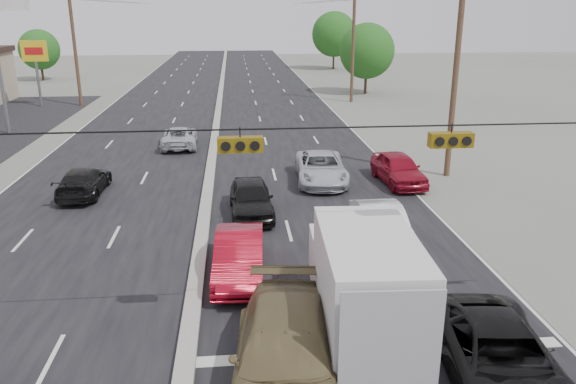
% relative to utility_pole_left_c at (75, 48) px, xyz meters
% --- Properties ---
extents(ground, '(200.00, 200.00, 0.00)m').
position_rel_utility_pole_left_c_xyz_m(ground, '(12.50, -40.00, -5.11)').
color(ground, '#606356').
rests_on(ground, ground).
extents(road_surface, '(20.00, 160.00, 0.02)m').
position_rel_utility_pole_left_c_xyz_m(road_surface, '(12.50, -10.00, -5.11)').
color(road_surface, black).
rests_on(road_surface, ground).
extents(center_median, '(0.50, 160.00, 0.20)m').
position_rel_utility_pole_left_c_xyz_m(center_median, '(12.50, -10.00, -5.01)').
color(center_median, gray).
rests_on(center_median, ground).
extents(utility_pole_left_c, '(1.60, 0.30, 10.00)m').
position_rel_utility_pole_left_c_xyz_m(utility_pole_left_c, '(0.00, 0.00, 0.00)').
color(utility_pole_left_c, '#422D1E').
rests_on(utility_pole_left_c, ground).
extents(utility_pole_right_b, '(1.60, 0.30, 10.00)m').
position_rel_utility_pole_left_c_xyz_m(utility_pole_right_b, '(25.00, -25.00, 0.00)').
color(utility_pole_right_b, '#422D1E').
rests_on(utility_pole_right_b, ground).
extents(utility_pole_right_c, '(1.60, 0.30, 10.00)m').
position_rel_utility_pole_left_c_xyz_m(utility_pole_right_c, '(25.00, 0.00, 0.00)').
color(utility_pole_right_c, '#422D1E').
rests_on(utility_pole_right_c, ground).
extents(traffic_signals, '(25.00, 0.30, 0.54)m').
position_rel_utility_pole_left_c_xyz_m(traffic_signals, '(13.90, -40.00, 0.39)').
color(traffic_signals, black).
rests_on(traffic_signals, ground).
extents(pole_sign_far, '(2.20, 0.25, 6.00)m').
position_rel_utility_pole_left_c_xyz_m(pole_sign_far, '(-3.50, -0.00, -0.70)').
color(pole_sign_far, slate).
rests_on(pole_sign_far, ground).
extents(tree_left_far, '(4.80, 4.80, 6.12)m').
position_rel_utility_pole_left_c_xyz_m(tree_left_far, '(-9.50, 20.00, -1.39)').
color(tree_left_far, '#382619').
rests_on(tree_left_far, ground).
extents(tree_right_mid, '(5.60, 5.60, 7.14)m').
position_rel_utility_pole_left_c_xyz_m(tree_right_mid, '(27.50, 5.00, -0.77)').
color(tree_right_mid, '#382619').
rests_on(tree_right_mid, ground).
extents(tree_right_far, '(6.40, 6.40, 8.16)m').
position_rel_utility_pole_left_c_xyz_m(tree_right_far, '(28.50, 30.00, -0.15)').
color(tree_right_far, '#382619').
rests_on(tree_right_far, ground).
extents(box_truck, '(2.50, 6.43, 3.21)m').
position_rel_utility_pole_left_c_xyz_m(box_truck, '(17.07, -39.81, -3.46)').
color(box_truck, black).
rests_on(box_truck, ground).
extents(tan_sedan, '(3.18, 6.32, 1.76)m').
position_rel_utility_pole_left_c_xyz_m(tan_sedan, '(14.89, -41.71, -4.23)').
color(tan_sedan, brown).
rests_on(tan_sedan, ground).
extents(red_sedan, '(1.77, 4.53, 1.47)m').
position_rel_utility_pole_left_c_xyz_m(red_sedan, '(13.90, -35.85, -4.37)').
color(red_sedan, maroon).
rests_on(red_sedan, ground).
extents(black_suv, '(3.03, 5.57, 1.48)m').
position_rel_utility_pole_left_c_xyz_m(black_suv, '(19.82, -42.06, -4.37)').
color(black_suv, black).
rests_on(black_suv, ground).
extents(queue_car_a, '(1.90, 4.46, 1.50)m').
position_rel_utility_pole_left_c_xyz_m(queue_car_a, '(14.48, -30.05, -4.36)').
color(queue_car_a, black).
rests_on(queue_car_a, ground).
extents(queue_car_b, '(1.64, 4.54, 1.49)m').
position_rel_utility_pole_left_c_xyz_m(queue_car_b, '(19.20, -33.75, -4.36)').
color(queue_car_b, silver).
rests_on(queue_car_b, ground).
extents(queue_car_c, '(2.72, 5.40, 1.46)m').
position_rel_utility_pole_left_c_xyz_m(queue_car_c, '(18.17, -25.55, -4.38)').
color(queue_car_c, silver).
rests_on(queue_car_c, ground).
extents(queue_car_e, '(2.16, 4.64, 1.54)m').
position_rel_utility_pole_left_c_xyz_m(queue_car_e, '(22.01, -26.17, -4.34)').
color(queue_car_e, maroon).
rests_on(queue_car_e, ground).
extents(oncoming_near, '(1.89, 4.51, 1.30)m').
position_rel_utility_pole_left_c_xyz_m(oncoming_near, '(6.71, -26.52, -4.46)').
color(oncoming_near, black).
rests_on(oncoming_near, ground).
extents(oncoming_far, '(2.32, 4.72, 1.29)m').
position_rel_utility_pole_left_c_xyz_m(oncoming_far, '(10.35, -17.11, -4.46)').
color(oncoming_far, '#B9BCC2').
rests_on(oncoming_far, ground).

